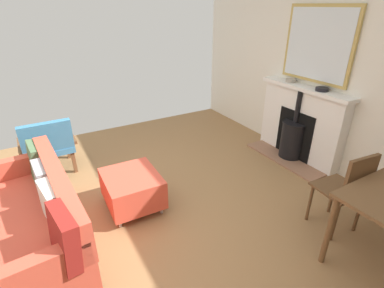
{
  "coord_description": "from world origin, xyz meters",
  "views": [
    {
      "loc": [
        0.5,
        2.39,
        2.08
      ],
      "look_at": [
        -0.84,
        0.07,
        0.78
      ],
      "focal_mm": 26.88,
      "sensor_mm": 36.0,
      "label": 1
    }
  ],
  "objects_px": {
    "armchair_accent": "(48,144)",
    "sofa": "(32,219)",
    "fireplace": "(298,127)",
    "ottoman": "(132,188)",
    "mantel_bowl_near": "(291,80)",
    "dining_chair_near_fireplace": "(348,187)",
    "mantel_bowl_far": "(322,89)"
  },
  "relations": [
    {
      "from": "mantel_bowl_near",
      "to": "sofa",
      "type": "bearing_deg",
      "value": 5.97
    },
    {
      "from": "armchair_accent",
      "to": "ottoman",
      "type": "bearing_deg",
      "value": 118.97
    },
    {
      "from": "ottoman",
      "to": "sofa",
      "type": "bearing_deg",
      "value": 9.16
    },
    {
      "from": "mantel_bowl_near",
      "to": "sofa",
      "type": "distance_m",
      "value": 3.59
    },
    {
      "from": "ottoman",
      "to": "armchair_accent",
      "type": "distance_m",
      "value": 1.44
    },
    {
      "from": "mantel_bowl_near",
      "to": "dining_chair_near_fireplace",
      "type": "bearing_deg",
      "value": 61.81
    },
    {
      "from": "armchair_accent",
      "to": "sofa",
      "type": "bearing_deg",
      "value": 78.52
    },
    {
      "from": "fireplace",
      "to": "ottoman",
      "type": "xyz_separation_m",
      "value": [
        2.51,
        -0.07,
        -0.23
      ]
    },
    {
      "from": "mantel_bowl_far",
      "to": "dining_chair_near_fireplace",
      "type": "distance_m",
      "value": 1.5
    },
    {
      "from": "fireplace",
      "to": "sofa",
      "type": "xyz_separation_m",
      "value": [
        3.49,
        0.09,
        -0.13
      ]
    },
    {
      "from": "fireplace",
      "to": "dining_chair_near_fireplace",
      "type": "xyz_separation_m",
      "value": [
        0.86,
        1.34,
        0.05
      ]
    },
    {
      "from": "mantel_bowl_near",
      "to": "dining_chair_near_fireplace",
      "type": "distance_m",
      "value": 1.92
    },
    {
      "from": "fireplace",
      "to": "dining_chair_near_fireplace",
      "type": "relative_size",
      "value": 1.59
    },
    {
      "from": "mantel_bowl_far",
      "to": "mantel_bowl_near",
      "type": "bearing_deg",
      "value": -90.0
    },
    {
      "from": "fireplace",
      "to": "ottoman",
      "type": "height_order",
      "value": "fireplace"
    },
    {
      "from": "sofa",
      "to": "ottoman",
      "type": "distance_m",
      "value": 1.0
    },
    {
      "from": "sofa",
      "to": "dining_chair_near_fireplace",
      "type": "bearing_deg",
      "value": 154.65
    },
    {
      "from": "ottoman",
      "to": "dining_chair_near_fireplace",
      "type": "relative_size",
      "value": 0.75
    },
    {
      "from": "mantel_bowl_far",
      "to": "dining_chair_near_fireplace",
      "type": "relative_size",
      "value": 0.18
    },
    {
      "from": "mantel_bowl_far",
      "to": "armchair_accent",
      "type": "relative_size",
      "value": 0.21
    },
    {
      "from": "dining_chair_near_fireplace",
      "to": "sofa",
      "type": "bearing_deg",
      "value": -25.35
    },
    {
      "from": "fireplace",
      "to": "dining_chair_near_fireplace",
      "type": "bearing_deg",
      "value": 57.34
    },
    {
      "from": "armchair_accent",
      "to": "mantel_bowl_far",
      "type": "bearing_deg",
      "value": 153.93
    },
    {
      "from": "dining_chair_near_fireplace",
      "to": "fireplace",
      "type": "bearing_deg",
      "value": -122.66
    },
    {
      "from": "sofa",
      "to": "armchair_accent",
      "type": "xyz_separation_m",
      "value": [
        -0.29,
        -1.41,
        0.09
      ]
    },
    {
      "from": "armchair_accent",
      "to": "dining_chair_near_fireplace",
      "type": "relative_size",
      "value": 0.89
    },
    {
      "from": "mantel_bowl_near",
      "to": "ottoman",
      "type": "xyz_separation_m",
      "value": [
        2.52,
        0.21,
        -0.85
      ]
    },
    {
      "from": "sofa",
      "to": "ottoman",
      "type": "xyz_separation_m",
      "value": [
        -0.98,
        -0.16,
        -0.1
      ]
    },
    {
      "from": "fireplace",
      "to": "mantel_bowl_near",
      "type": "distance_m",
      "value": 0.68
    },
    {
      "from": "mantel_bowl_near",
      "to": "ottoman",
      "type": "distance_m",
      "value": 2.67
    },
    {
      "from": "mantel_bowl_far",
      "to": "ottoman",
      "type": "bearing_deg",
      "value": -7.23
    },
    {
      "from": "sofa",
      "to": "armchair_accent",
      "type": "relative_size",
      "value": 2.25
    }
  ]
}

